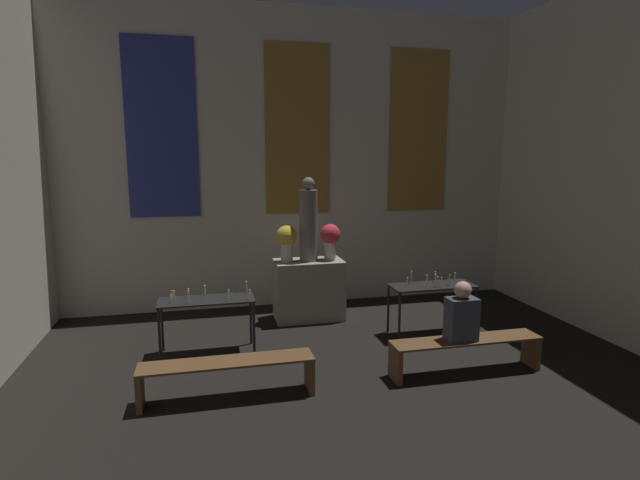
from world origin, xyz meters
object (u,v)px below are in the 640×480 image
statue (309,222)px  pew_back_left (228,371)px  candle_rack_right (432,291)px  candle_rack_left (207,306)px  pew_back_right (466,348)px  altar (309,290)px  person_seated (462,314)px  flower_vase_right (330,238)px  flower_vase_left (287,240)px

statue → pew_back_left: bearing=-120.0°
candle_rack_right → pew_back_left: size_ratio=0.67×
candle_rack_left → pew_back_left: (0.20, -1.36, -0.34)m
candle_rack_left → pew_back_right: size_ratio=0.67×
altar → pew_back_left: (-1.44, -2.49, -0.17)m
candle_rack_right → person_seated: size_ratio=1.73×
flower_vase_right → candle_rack_right: flower_vase_right is taller
pew_back_right → person_seated: size_ratio=2.61×
statue → candle_rack_right: bearing=-34.7°
altar → pew_back_left: size_ratio=0.58×
altar → pew_back_left: bearing=-120.0°
altar → candle_rack_right: (1.63, -1.13, 0.18)m
person_seated → altar: bearing=118.6°
flower_vase_left → flower_vase_right: bearing=0.0°
statue → candle_rack_right: statue is taller
flower_vase_left → flower_vase_right: (0.71, 0.00, 0.00)m
flower_vase_left → person_seated: size_ratio=0.80×
altar → flower_vase_left: bearing=180.0°
statue → pew_back_right: size_ratio=0.71×
pew_back_right → altar: bearing=120.0°
altar → person_seated: size_ratio=1.52×
candle_rack_right → person_seated: (-0.27, -1.36, 0.09)m
altar → statue: (0.00, 0.00, 1.11)m
person_seated → flower_vase_left: bearing=124.6°
candle_rack_left → person_seated: person_seated is taller
pew_back_right → person_seated: person_seated is taller
flower_vase_right → pew_back_right: flower_vase_right is taller
statue → pew_back_left: statue is taller
candle_rack_left → person_seated: size_ratio=1.73×
altar → flower_vase_right: (0.36, 0.00, 0.84)m
flower_vase_left → candle_rack_right: (1.99, -1.13, -0.66)m
pew_back_left → flower_vase_right: bearing=54.2°
flower_vase_right → candle_rack_right: size_ratio=0.46×
statue → flower_vase_right: 0.45m
pew_back_left → person_seated: bearing=0.0°
flower_vase_left → person_seated: bearing=-55.4°
statue → flower_vase_left: 0.45m
candle_rack_left → pew_back_right: bearing=-23.9°
altar → person_seated: person_seated is taller
pew_back_left → statue: bearing=60.0°
altar → candle_rack_left: altar is taller
altar → statue: statue is taller
altar → person_seated: bearing=-61.4°
flower_vase_left → pew_back_right: 3.23m
flower_vase_right → pew_back_left: 3.23m
flower_vase_left → pew_back_left: (-1.08, -2.49, -1.01)m
flower_vase_left → person_seated: (1.72, -2.49, -0.57)m
pew_back_right → statue: bearing=120.0°
flower_vase_left → person_seated: flower_vase_left is taller
altar → flower_vase_right: 0.91m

